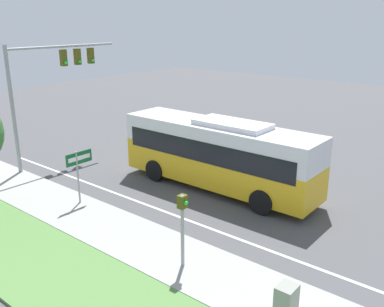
{
  "coord_description": "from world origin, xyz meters",
  "views": [
    {
      "loc": [
        -15.94,
        -8.76,
        8.02
      ],
      "look_at": [
        -0.76,
        3.67,
        1.79
      ],
      "focal_mm": 40.0,
      "sensor_mm": 36.0,
      "label": 1
    }
  ],
  "objects_px": {
    "signal_gantry": "(50,76)",
    "utility_cabinet": "(286,303)",
    "bus": "(218,152)",
    "pedestrian_signal": "(183,219)",
    "street_sign": "(79,166)"
  },
  "relations": [
    {
      "from": "bus",
      "to": "signal_gantry",
      "type": "height_order",
      "value": "signal_gantry"
    },
    {
      "from": "street_sign",
      "to": "utility_cabinet",
      "type": "relative_size",
      "value": 2.31
    },
    {
      "from": "bus",
      "to": "signal_gantry",
      "type": "relative_size",
      "value": 1.47
    },
    {
      "from": "utility_cabinet",
      "to": "signal_gantry",
      "type": "bearing_deg",
      "value": 76.28
    },
    {
      "from": "bus",
      "to": "street_sign",
      "type": "distance_m",
      "value": 6.51
    },
    {
      "from": "bus",
      "to": "street_sign",
      "type": "relative_size",
      "value": 4.04
    },
    {
      "from": "pedestrian_signal",
      "to": "utility_cabinet",
      "type": "height_order",
      "value": "pedestrian_signal"
    },
    {
      "from": "bus",
      "to": "street_sign",
      "type": "xyz_separation_m",
      "value": [
        -5.39,
        3.65,
        -0.09
      ]
    },
    {
      "from": "signal_gantry",
      "to": "utility_cabinet",
      "type": "distance_m",
      "value": 17.65
    },
    {
      "from": "bus",
      "to": "pedestrian_signal",
      "type": "distance_m",
      "value": 7.22
    },
    {
      "from": "bus",
      "to": "signal_gantry",
      "type": "xyz_separation_m",
      "value": [
        -2.71,
        9.42,
        3.1
      ]
    },
    {
      "from": "pedestrian_signal",
      "to": "utility_cabinet",
      "type": "xyz_separation_m",
      "value": [
        -0.32,
        -3.94,
        -1.17
      ]
    },
    {
      "from": "signal_gantry",
      "to": "utility_cabinet",
      "type": "xyz_separation_m",
      "value": [
        -4.06,
        -16.62,
        -4.34
      ]
    },
    {
      "from": "pedestrian_signal",
      "to": "street_sign",
      "type": "relative_size",
      "value": 1.06
    },
    {
      "from": "signal_gantry",
      "to": "street_sign",
      "type": "bearing_deg",
      "value": -114.94
    }
  ]
}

